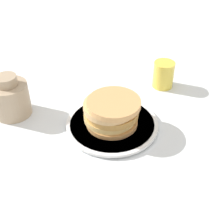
% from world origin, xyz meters
% --- Properties ---
extents(ground_plane, '(4.00, 4.00, 0.00)m').
position_xyz_m(ground_plane, '(0.00, 0.00, 0.00)').
color(ground_plane, white).
extents(plate, '(0.24, 0.24, 0.01)m').
position_xyz_m(plate, '(-0.01, 0.00, 0.01)').
color(plate, white).
rests_on(plate, ground_plane).
extents(pancake_stack, '(0.14, 0.15, 0.07)m').
position_xyz_m(pancake_stack, '(-0.01, 0.00, 0.05)').
color(pancake_stack, tan).
rests_on(pancake_stack, plate).
extents(juice_glass, '(0.06, 0.06, 0.08)m').
position_xyz_m(juice_glass, '(0.23, -0.05, 0.04)').
color(juice_glass, yellow).
rests_on(juice_glass, ground_plane).
extents(cream_jug, '(0.10, 0.10, 0.12)m').
position_xyz_m(cream_jug, '(-0.08, 0.27, 0.05)').
color(cream_jug, tan).
rests_on(cream_jug, ground_plane).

